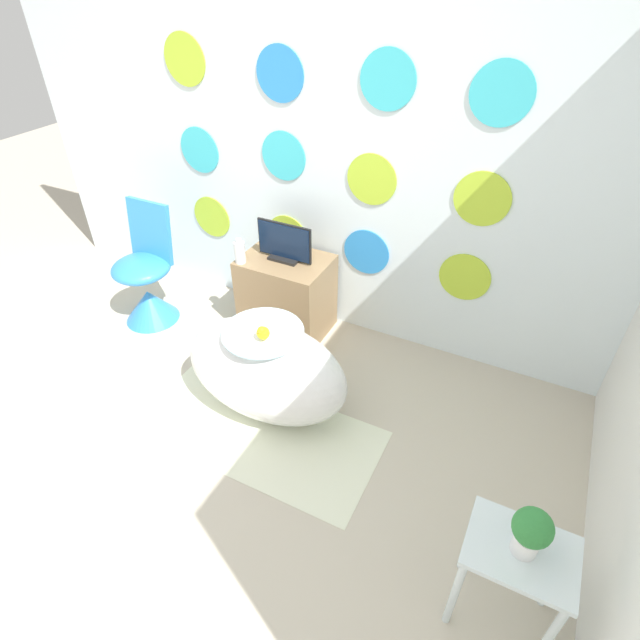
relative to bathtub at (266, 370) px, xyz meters
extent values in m
plane|color=#BCB29E|center=(-0.11, -1.07, -0.30)|extent=(12.00, 12.00, 0.00)
cube|color=white|center=(-0.11, 1.00, 1.00)|extent=(4.72, 0.04, 2.60)
cylinder|color=#B2D633|center=(-1.05, 0.97, 0.31)|extent=(0.31, 0.01, 0.31)
cylinder|color=#B2D633|center=(-0.40, 0.97, 0.30)|extent=(0.31, 0.01, 0.31)
cylinder|color=#2D8CE0|center=(0.19, 0.97, 0.32)|extent=(0.31, 0.01, 0.31)
cylinder|color=#B2D633|center=(0.84, 0.97, 0.31)|extent=(0.31, 0.01, 0.31)
cylinder|color=#3DC6D6|center=(-1.07, 0.97, 0.80)|extent=(0.31, 0.01, 0.31)
cylinder|color=#3DC6D6|center=(-0.40, 0.97, 0.86)|extent=(0.31, 0.01, 0.31)
cylinder|color=#B2D633|center=(0.20, 0.97, 0.81)|extent=(0.31, 0.01, 0.31)
cylinder|color=#B2D633|center=(0.85, 0.97, 0.82)|extent=(0.31, 0.01, 0.31)
cylinder|color=#B2D633|center=(-1.09, 0.97, 1.36)|extent=(0.31, 0.01, 0.31)
cylinder|color=#2D8CE0|center=(-0.41, 0.97, 1.34)|extent=(0.31, 0.01, 0.31)
cylinder|color=#3DC6D6|center=(0.25, 0.97, 1.36)|extent=(0.31, 0.01, 0.31)
cylinder|color=#3DC6D6|center=(0.84, 0.97, 1.35)|extent=(0.31, 0.01, 0.31)
cube|color=silver|center=(0.05, -0.19, -0.29)|extent=(1.38, 0.66, 0.01)
ellipsoid|color=white|center=(0.00, 0.00, 0.00)|extent=(0.98, 0.54, 0.59)
cylinder|color=#B2DBEA|center=(0.00, 0.00, 0.27)|extent=(0.44, 0.44, 0.01)
sphere|color=yellow|center=(0.05, -0.06, 0.33)|extent=(0.07, 0.07, 0.07)
sphere|color=yellow|center=(0.05, -0.08, 0.35)|extent=(0.04, 0.04, 0.04)
cone|color=orange|center=(0.05, -0.09, 0.35)|extent=(0.02, 0.02, 0.02)
cone|color=#338CE0|center=(-1.24, 0.37, -0.18)|extent=(0.39, 0.39, 0.24)
ellipsoid|color=#338CE0|center=(-1.24, 0.37, 0.13)|extent=(0.41, 0.41, 0.14)
cube|color=#338CE0|center=(-1.24, 0.53, 0.35)|extent=(0.34, 0.10, 0.43)
cube|color=#8E704C|center=(-0.29, 0.73, -0.01)|extent=(0.58, 0.43, 0.56)
cube|color=white|center=(-0.29, 0.53, 0.09)|extent=(0.49, 0.01, 0.16)
cube|color=black|center=(-0.29, 0.73, 0.28)|extent=(0.20, 0.12, 0.02)
cube|color=black|center=(-0.29, 0.74, 0.40)|extent=(0.39, 0.01, 0.25)
cube|color=#0F1E38|center=(-0.29, 0.73, 0.40)|extent=(0.37, 0.01, 0.23)
cylinder|color=white|center=(-0.53, 0.57, 0.34)|extent=(0.07, 0.07, 0.14)
cylinder|color=white|center=(-0.53, 0.57, 0.42)|extent=(0.04, 0.04, 0.02)
cube|color=silver|center=(1.44, -0.57, 0.18)|extent=(0.39, 0.30, 0.02)
cylinder|color=silver|center=(1.27, -0.69, -0.06)|extent=(0.03, 0.03, 0.47)
cylinder|color=silver|center=(1.61, -0.69, -0.06)|extent=(0.03, 0.03, 0.47)
cylinder|color=silver|center=(1.27, -0.45, -0.06)|extent=(0.03, 0.03, 0.47)
cylinder|color=silver|center=(1.61, -0.45, -0.06)|extent=(0.03, 0.03, 0.47)
cylinder|color=white|center=(1.44, -0.57, 0.24)|extent=(0.09, 0.09, 0.08)
sphere|color=#2D7A38|center=(1.44, -0.57, 0.34)|extent=(0.14, 0.14, 0.14)
camera|label=1|loc=(1.21, -1.73, 1.93)|focal=28.00mm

